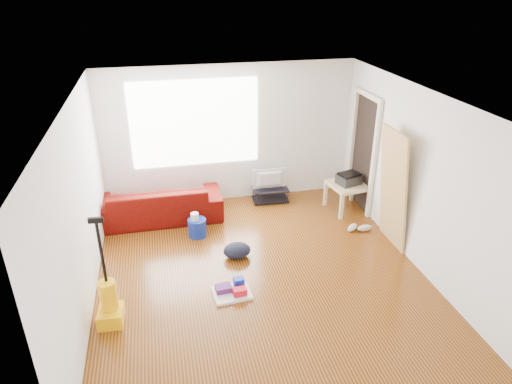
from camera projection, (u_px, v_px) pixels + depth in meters
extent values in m
cube|color=#412306|center=(261.00, 274.00, 6.47)|extent=(4.50, 5.00, 0.01)
cube|color=white|center=(262.00, 100.00, 5.39)|extent=(4.50, 5.00, 0.01)
cube|color=white|center=(230.00, 135.00, 8.13)|extent=(4.50, 0.01, 2.50)
cube|color=white|center=(330.00, 325.00, 3.73)|extent=(4.50, 0.01, 2.50)
cube|color=white|center=(79.00, 212.00, 5.49)|extent=(0.01, 5.00, 2.50)
cube|color=white|center=(418.00, 179.00, 6.37)|extent=(0.01, 5.00, 2.50)
cube|color=white|center=(195.00, 124.00, 7.89)|extent=(2.20, 0.01, 1.50)
cube|color=white|center=(374.00, 163.00, 7.57)|extent=(0.06, 0.08, 2.00)
cube|color=white|center=(352.00, 145.00, 8.36)|extent=(0.06, 0.08, 2.00)
cube|color=white|center=(369.00, 95.00, 7.51)|extent=(0.06, 0.98, 0.08)
cube|color=black|center=(364.00, 154.00, 7.97)|extent=(0.01, 0.86, 1.98)
imported|color=#340402|center=(160.00, 219.00, 7.93)|extent=(2.13, 0.83, 0.62)
cube|color=black|center=(270.00, 199.00, 8.55)|extent=(0.67, 0.40, 0.02)
cube|color=black|center=(270.00, 189.00, 8.46)|extent=(0.67, 0.40, 0.02)
cylinder|color=black|center=(256.00, 200.00, 8.32)|extent=(0.02, 0.02, 0.25)
cylinder|color=black|center=(253.00, 192.00, 8.60)|extent=(0.02, 0.02, 0.25)
cylinder|color=black|center=(288.00, 197.00, 8.41)|extent=(0.02, 0.02, 0.25)
cylinder|color=black|center=(284.00, 190.00, 8.69)|extent=(0.02, 0.02, 0.25)
imported|color=black|center=(270.00, 180.00, 8.37)|extent=(0.64, 0.08, 0.37)
cube|color=tan|center=(348.00, 185.00, 8.04)|extent=(0.70, 0.70, 0.06)
cube|color=tan|center=(341.00, 207.00, 7.82)|extent=(0.06, 0.06, 0.45)
cube|color=tan|center=(325.00, 194.00, 8.29)|extent=(0.06, 0.06, 0.45)
cube|color=tan|center=(369.00, 202.00, 8.00)|extent=(0.06, 0.06, 0.45)
cube|color=tan|center=(352.00, 189.00, 8.47)|extent=(0.06, 0.06, 0.45)
cube|color=black|center=(349.00, 179.00, 7.99)|extent=(0.45, 0.39, 0.16)
cube|color=black|center=(349.00, 174.00, 7.95)|extent=(0.41, 0.35, 0.04)
cylinder|color=navy|center=(198.00, 235.00, 7.41)|extent=(0.31, 0.31, 0.30)
cylinder|color=silver|center=(195.00, 225.00, 7.32)|extent=(0.13, 0.13, 0.12)
cube|color=white|center=(232.00, 293.00, 6.05)|extent=(0.52, 0.43, 0.04)
cube|color=red|center=(240.00, 292.00, 5.97)|extent=(0.18, 0.13, 0.10)
cube|color=#4A195D|center=(224.00, 288.00, 6.04)|extent=(0.23, 0.17, 0.08)
cube|color=#1426A9|center=(239.00, 282.00, 6.12)|extent=(0.15, 0.13, 0.14)
ellipsoid|color=black|center=(237.00, 257.00, 6.86)|extent=(0.41, 0.33, 0.22)
ellipsoid|color=silver|center=(352.00, 228.00, 7.54)|extent=(0.27, 0.25, 0.10)
ellipsoid|color=silver|center=(364.00, 228.00, 7.53)|extent=(0.26, 0.13, 0.10)
cube|color=#FFB507|center=(111.00, 316.00, 5.53)|extent=(0.32, 0.36, 0.19)
cylinder|color=#FFB507|center=(108.00, 295.00, 5.46)|extent=(0.21, 0.21, 0.37)
cylinder|color=black|center=(101.00, 253.00, 5.24)|extent=(0.04, 0.04, 0.79)
cube|color=black|center=(96.00, 220.00, 5.05)|extent=(0.17, 0.05, 0.06)
cube|color=tan|center=(386.00, 242.00, 7.23)|extent=(0.23, 0.75, 1.86)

